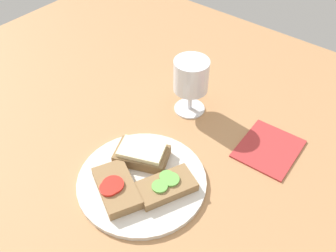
% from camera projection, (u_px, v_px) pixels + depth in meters
% --- Properties ---
extents(wooden_table, '(1.40, 1.40, 0.03)m').
position_uv_depth(wooden_table, '(119.00, 166.00, 0.80)').
color(wooden_table, '#B27F51').
rests_on(wooden_table, ground).
extents(plate, '(0.26, 0.26, 0.01)m').
position_uv_depth(plate, '(142.00, 181.00, 0.75)').
color(plate, silver).
rests_on(plate, wooden_table).
extents(sandwich_with_cucumber, '(0.13, 0.10, 0.02)m').
position_uv_depth(sandwich_with_cucumber, '(166.00, 186.00, 0.72)').
color(sandwich_with_cucumber, '#937047').
rests_on(sandwich_with_cucumber, plate).
extents(sandwich_with_cheese, '(0.10, 0.12, 0.03)m').
position_uv_depth(sandwich_with_cheese, '(142.00, 154.00, 0.77)').
color(sandwich_with_cheese, brown).
rests_on(sandwich_with_cheese, plate).
extents(sandwich_with_tomato, '(0.11, 0.13, 0.03)m').
position_uv_depth(sandwich_with_tomato, '(116.00, 188.00, 0.71)').
color(sandwich_with_tomato, '#937047').
rests_on(sandwich_with_tomato, plate).
extents(wine_glass, '(0.08, 0.08, 0.14)m').
position_uv_depth(wine_glass, '(191.00, 78.00, 0.85)').
color(wine_glass, white).
rests_on(wine_glass, wooden_table).
extents(napkin, '(0.15, 0.13, 0.00)m').
position_uv_depth(napkin, '(269.00, 149.00, 0.81)').
color(napkin, '#B23333').
rests_on(napkin, wooden_table).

